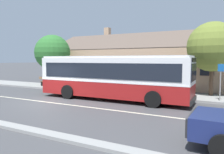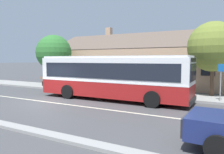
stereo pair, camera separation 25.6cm
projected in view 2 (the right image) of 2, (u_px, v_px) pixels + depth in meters
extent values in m
plane|color=#424244|center=(45.00, 102.00, 14.65)|extent=(300.00, 300.00, 0.00)
cube|color=gray|center=(94.00, 90.00, 19.88)|extent=(60.00, 3.00, 0.15)
cube|color=beige|center=(45.00, 102.00, 14.65)|extent=(60.00, 0.16, 0.01)
cube|color=tan|center=(146.00, 67.00, 25.82)|extent=(20.49, 9.87, 3.86)
cube|color=brown|center=(139.00, 40.00, 23.43)|extent=(21.09, 5.00, 2.21)
cube|color=brown|center=(153.00, 43.00, 27.74)|extent=(21.09, 5.00, 2.21)
cube|color=tan|center=(109.00, 32.00, 29.03)|extent=(0.70, 0.70, 1.20)
cube|color=black|center=(72.00, 66.00, 24.91)|extent=(1.10, 0.06, 1.30)
cube|color=black|center=(208.00, 68.00, 18.03)|extent=(1.10, 0.06, 1.30)
cube|color=#4C3323|center=(159.00, 79.00, 20.08)|extent=(1.00, 0.06, 2.10)
cube|color=maroon|center=(112.00, 88.00, 15.40)|extent=(10.80, 2.58, 1.04)
cube|color=white|center=(112.00, 80.00, 15.35)|extent=(10.82, 2.60, 0.10)
cube|color=silver|center=(112.00, 69.00, 15.29)|extent=(10.80, 2.58, 1.53)
cube|color=silver|center=(112.00, 57.00, 15.22)|extent=(10.58, 2.45, 0.12)
cube|color=black|center=(120.00, 69.00, 16.41)|extent=(9.92, 0.10, 1.03)
cube|color=black|center=(103.00, 71.00, 14.19)|extent=(9.92, 0.10, 1.03)
cube|color=black|center=(193.00, 72.00, 12.74)|extent=(0.06, 2.20, 1.03)
cube|color=black|center=(194.00, 60.00, 12.68)|extent=(0.05, 1.75, 0.24)
cube|color=black|center=(193.00, 101.00, 12.86)|extent=(0.10, 2.50, 0.28)
cube|color=#192D99|center=(105.00, 85.00, 17.15)|extent=(3.02, 0.05, 0.73)
cube|color=black|center=(177.00, 80.00, 14.47)|extent=(0.90, 0.04, 2.32)
cylinder|color=black|center=(163.00, 93.00, 14.94)|extent=(1.00, 0.29, 1.00)
cylinder|color=black|center=(152.00, 99.00, 12.74)|extent=(1.00, 0.29, 1.00)
cylinder|color=black|center=(87.00, 88.00, 17.92)|extent=(1.00, 0.29, 1.00)
cylinder|color=black|center=(68.00, 92.00, 15.73)|extent=(1.00, 0.29, 1.00)
cube|color=#232326|center=(188.00, 122.00, 7.37)|extent=(0.14, 1.85, 0.59)
cube|color=silver|center=(184.00, 123.00, 6.81)|extent=(0.07, 0.24, 0.16)
cube|color=silver|center=(192.00, 114.00, 7.93)|extent=(0.07, 0.24, 0.16)
cylinder|color=black|center=(218.00, 148.00, 6.03)|extent=(0.77, 0.28, 0.76)
cylinder|color=black|center=(223.00, 128.00, 7.76)|extent=(0.77, 0.28, 0.76)
cube|color=brown|center=(50.00, 81.00, 22.10)|extent=(1.74, 0.10, 0.04)
cube|color=brown|center=(49.00, 82.00, 21.98)|extent=(1.74, 0.10, 0.04)
cube|color=brown|center=(48.00, 82.00, 21.85)|extent=(1.74, 0.10, 0.04)
cube|color=brown|center=(47.00, 79.00, 21.72)|extent=(1.74, 0.04, 0.10)
cube|color=brown|center=(47.00, 77.00, 21.71)|extent=(1.74, 0.04, 0.10)
cube|color=black|center=(54.00, 84.00, 21.66)|extent=(0.08, 0.43, 0.45)
cube|color=black|center=(44.00, 83.00, 22.33)|extent=(0.08, 0.43, 0.45)
cube|color=brown|center=(82.00, 84.00, 20.02)|extent=(1.66, 0.10, 0.04)
cube|color=brown|center=(81.00, 84.00, 19.89)|extent=(1.66, 0.10, 0.04)
cube|color=brown|center=(81.00, 84.00, 19.77)|extent=(1.66, 0.10, 0.04)
cube|color=brown|center=(80.00, 81.00, 19.63)|extent=(1.66, 0.04, 0.10)
cube|color=brown|center=(80.00, 79.00, 19.62)|extent=(1.66, 0.04, 0.10)
cube|color=black|center=(87.00, 87.00, 19.59)|extent=(0.08, 0.43, 0.45)
cube|color=black|center=(76.00, 86.00, 20.23)|extent=(0.08, 0.43, 0.45)
cylinder|color=#4C3828|center=(212.00, 80.00, 16.09)|extent=(0.30, 0.30, 2.57)
sphere|color=olive|center=(213.00, 47.00, 15.89)|extent=(3.66, 3.66, 3.66)
cylinder|color=#4C3828|center=(54.00, 75.00, 23.54)|extent=(0.38, 0.38, 2.35)
sphere|color=#2D6B2D|center=(54.00, 53.00, 23.34)|extent=(3.75, 3.75, 3.75)
sphere|color=#2D6B2D|center=(56.00, 58.00, 23.45)|extent=(2.36, 2.36, 2.36)
cylinder|color=gray|center=(221.00, 83.00, 13.94)|extent=(0.07, 0.07, 2.40)
cube|color=#1959A5|center=(221.00, 68.00, 13.84)|extent=(0.36, 0.03, 0.48)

